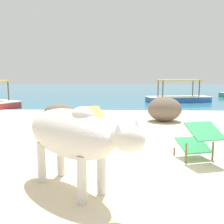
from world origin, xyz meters
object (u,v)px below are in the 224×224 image
Objects in this scene: boat_blue at (178,97)px; deck_chair_far at (199,139)px; cow at (72,135)px; deck_chair_near at (90,118)px.

deck_chair_far is at bearing -111.96° from boat_blue.
cow reaches higher than deck_chair_near.
deck_chair_far is at bearing -159.47° from deck_chair_near.
boat_blue is (1.93, 10.11, -0.13)m from deck_chair_far.
boat_blue is at bearing -26.23° from deck_chair_far.
cow is at bearing 105.27° from deck_chair_far.
deck_chair_near is at bearing 30.49° from deck_chair_far.
cow reaches higher than deck_chair_far.
boat_blue is at bearing 111.38° from cow.
deck_chair_near is 0.24× the size of boat_blue.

